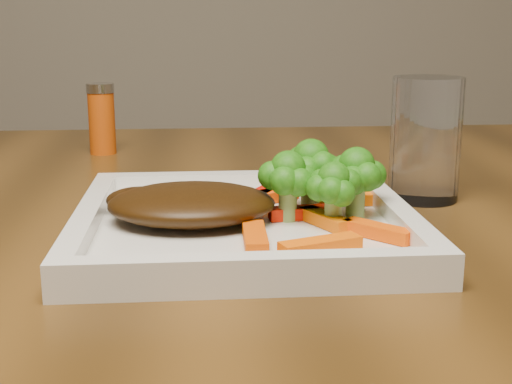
{
  "coord_description": "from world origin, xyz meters",
  "views": [
    {
      "loc": [
        0.24,
        -0.57,
        0.93
      ],
      "look_at": [
        0.29,
        -0.01,
        0.79
      ],
      "focal_mm": 50.0,
      "sensor_mm": 36.0,
      "label": 1
    }
  ],
  "objects": [
    {
      "name": "carrot_3",
      "position": [
        0.37,
        0.04,
        0.77
      ],
      "size": [
        0.06,
        0.02,
        0.01
      ],
      "primitive_type": "cube",
      "rotation": [
        0.0,
        0.0,
        -0.05
      ],
      "color": "#FF6304",
      "rests_on": "plate"
    },
    {
      "name": "drinking_glass",
      "position": [
        0.46,
        0.1,
        0.81
      ],
      "size": [
        0.09,
        0.09,
        0.12
      ],
      "primitive_type": "cylinder",
      "rotation": [
        0.0,
        0.0,
        0.31
      ],
      "color": "silver",
      "rests_on": "dining_table"
    },
    {
      "name": "broccoli_3",
      "position": [
        0.31,
        -0.01,
        0.79
      ],
      "size": [
        0.06,
        0.06,
        0.06
      ],
      "primitive_type": null,
      "rotation": [
        0.0,
        0.0,
        -0.08
      ],
      "color": "#2E6310",
      "rests_on": "plate"
    },
    {
      "name": "steak",
      "position": [
        0.23,
        -0.0,
        0.78
      ],
      "size": [
        0.14,
        0.11,
        0.03
      ],
      "primitive_type": "ellipsoid",
      "rotation": [
        0.0,
        0.0,
        -0.04
      ],
      "color": "#371F08",
      "rests_on": "plate"
    },
    {
      "name": "broccoli_0",
      "position": [
        0.34,
        0.02,
        0.8
      ],
      "size": [
        0.08,
        0.08,
        0.07
      ],
      "primitive_type": null,
      "rotation": [
        0.0,
        0.0,
        0.4
      ],
      "color": "#2D5B0F",
      "rests_on": "plate"
    },
    {
      "name": "carrot_2",
      "position": [
        0.28,
        -0.07,
        0.77
      ],
      "size": [
        0.02,
        0.06,
        0.01
      ],
      "primitive_type": "cube",
      "rotation": [
        0.0,
        0.0,
        1.55
      ],
      "color": "#DE4B03",
      "rests_on": "plate"
    },
    {
      "name": "broccoli_2",
      "position": [
        0.35,
        -0.03,
        0.79
      ],
      "size": [
        0.06,
        0.06,
        0.06
      ],
      "primitive_type": null,
      "rotation": [
        0.0,
        0.0,
        0.35
      ],
      "color": "#186010",
      "rests_on": "plate"
    },
    {
      "name": "spice_shaker",
      "position": [
        0.12,
        0.37,
        0.8
      ],
      "size": [
        0.04,
        0.04,
        0.09
      ],
      "primitive_type": "cylinder",
      "rotation": [
        0.0,
        0.0,
        -0.32
      ],
      "color": "#BC450A",
      "rests_on": "dining_table"
    },
    {
      "name": "carrot_7",
      "position": [
        0.3,
        0.05,
        0.77
      ],
      "size": [
        0.06,
        0.05,
        0.01
      ],
      "primitive_type": "cube",
      "rotation": [
        0.0,
        0.0,
        0.55
      ],
      "color": "#FF4504",
      "rests_on": "plate"
    },
    {
      "name": "carrot_5",
      "position": [
        0.34,
        -0.03,
        0.77
      ],
      "size": [
        0.04,
        0.06,
        0.01
      ],
      "primitive_type": "cube",
      "rotation": [
        0.0,
        0.0,
        -1.1
      ],
      "color": "#E76003",
      "rests_on": "plate"
    },
    {
      "name": "plate",
      "position": [
        0.28,
        -0.01,
        0.76
      ],
      "size": [
        0.27,
        0.27,
        0.01
      ],
      "primitive_type": "cube",
      "color": "white",
      "rests_on": "dining_table"
    },
    {
      "name": "carrot_6",
      "position": [
        0.33,
        -0.0,
        0.77
      ],
      "size": [
        0.05,
        0.02,
        0.01
      ],
      "primitive_type": "cube",
      "rotation": [
        0.0,
        0.0,
        0.11
      ],
      "color": "red",
      "rests_on": "plate"
    },
    {
      "name": "carrot_4",
      "position": [
        0.29,
        0.05,
        0.77
      ],
      "size": [
        0.05,
        0.06,
        0.01
      ],
      "primitive_type": "cube",
      "rotation": [
        0.0,
        0.0,
        1.04
      ],
      "color": "red",
      "rests_on": "plate"
    },
    {
      "name": "carrot_0",
      "position": [
        0.33,
        -0.09,
        0.77
      ],
      "size": [
        0.06,
        0.04,
        0.01
      ],
      "primitive_type": "cube",
      "rotation": [
        0.0,
        0.0,
        0.36
      ],
      "color": "#F45B03",
      "rests_on": "plate"
    },
    {
      "name": "broccoli_1",
      "position": [
        0.37,
        -0.0,
        0.79
      ],
      "size": [
        0.07,
        0.07,
        0.06
      ],
      "primitive_type": null,
      "rotation": [
        0.0,
        0.0,
        -0.19
      ],
      "color": "#2A6D12",
      "rests_on": "plate"
    },
    {
      "name": "carrot_1",
      "position": [
        0.38,
        -0.06,
        0.77
      ],
      "size": [
        0.05,
        0.05,
        0.01
      ],
      "primitive_type": "cube",
      "rotation": [
        0.0,
        0.0,
        -0.81
      ],
      "color": "#F14E03",
      "rests_on": "plate"
    }
  ]
}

